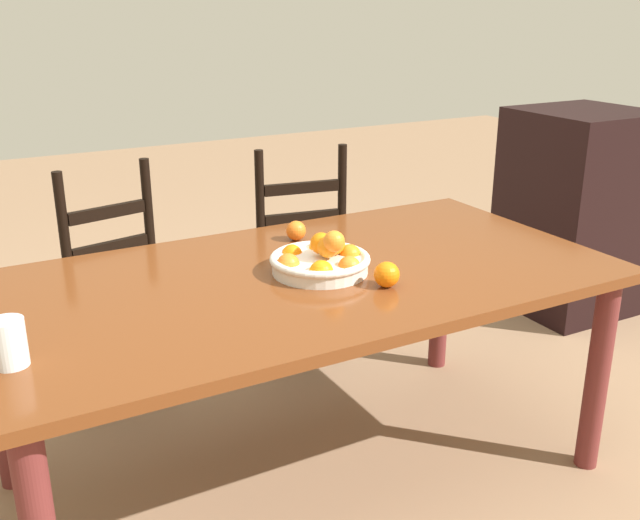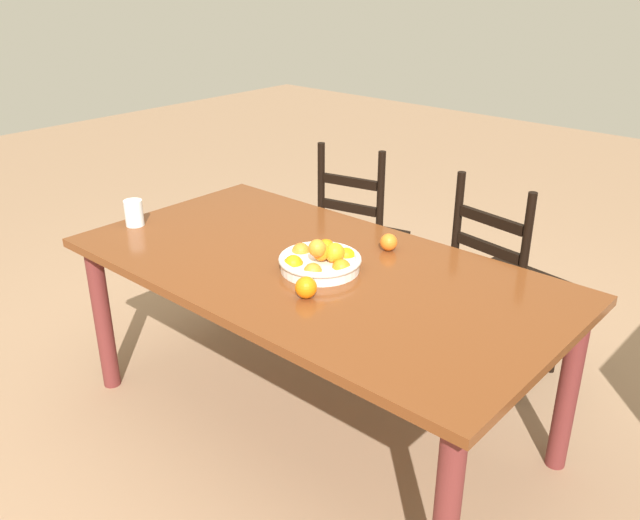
% 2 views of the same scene
% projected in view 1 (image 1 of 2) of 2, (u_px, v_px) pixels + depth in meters
% --- Properties ---
extents(ground_plane, '(12.00, 12.00, 0.00)m').
position_uv_depth(ground_plane, '(305.00, 473.00, 2.46)').
color(ground_plane, '#927053').
extents(dining_table, '(1.90, 1.00, 0.72)m').
position_uv_depth(dining_table, '(304.00, 299.00, 2.25)').
color(dining_table, brown).
rests_on(dining_table, ground).
extents(chair_near_window, '(0.47, 0.47, 0.96)m').
position_uv_depth(chair_near_window, '(293.00, 258.00, 3.17)').
color(chair_near_window, black).
rests_on(chair_near_window, ground).
extents(chair_by_cabinet, '(0.45, 0.45, 0.96)m').
position_uv_depth(chair_by_cabinet, '(101.00, 293.00, 2.81)').
color(chair_by_cabinet, black).
rests_on(chair_by_cabinet, ground).
extents(cabinet, '(0.59, 0.58, 1.01)m').
position_uv_depth(cabinet, '(575.00, 211.00, 3.67)').
color(cabinet, black).
rests_on(cabinet, ground).
extents(fruit_bowl, '(0.31, 0.31, 0.14)m').
position_uv_depth(fruit_bowl, '(321.00, 260.00, 2.22)').
color(fruit_bowl, silver).
rests_on(fruit_bowl, dining_table).
extents(orange_loose_0, '(0.08, 0.08, 0.08)m').
position_uv_depth(orange_loose_0, '(387.00, 275.00, 2.10)').
color(orange_loose_0, orange).
rests_on(orange_loose_0, dining_table).
extents(orange_loose_1, '(0.07, 0.07, 0.07)m').
position_uv_depth(orange_loose_1, '(296.00, 231.00, 2.52)').
color(orange_loose_1, orange).
rests_on(orange_loose_1, dining_table).
extents(drinking_glass, '(0.08, 0.08, 0.11)m').
position_uv_depth(drinking_glass, '(9.00, 343.00, 1.64)').
color(drinking_glass, silver).
rests_on(drinking_glass, dining_table).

